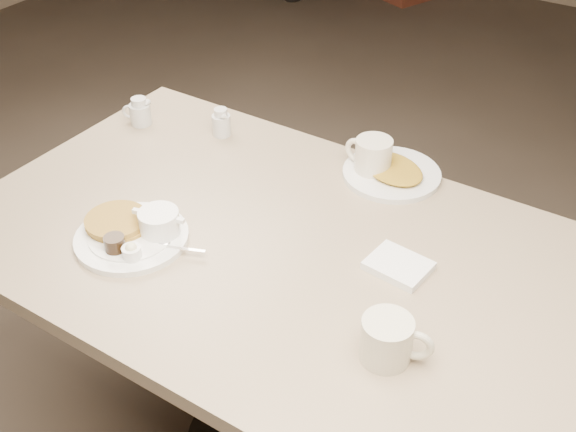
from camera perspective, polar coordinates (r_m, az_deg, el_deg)
The scene contains 8 objects.
diner_table at distance 1.70m, azimuth -0.37°, elevation -6.81°, with size 1.50×0.90×0.75m.
main_plate at distance 1.63m, azimuth -12.23°, elevation -1.17°, with size 0.34×0.31×0.07m.
coffee_mug_near at distance 1.33m, azimuth 8.08°, elevation -9.80°, with size 0.15×0.12×0.09m.
napkin at distance 1.54m, azimuth 8.87°, elevation -3.97°, with size 0.14×0.11×0.02m.
coffee_mug_far at distance 1.81m, azimuth 6.77°, elevation 4.73°, with size 0.14×0.10×0.10m.
creamer_left at distance 2.07m, azimuth -11.83°, elevation 8.17°, with size 0.08×0.06×0.08m.
creamer_right at distance 1.99m, azimuth -5.39°, elevation 7.46°, with size 0.07×0.06×0.08m.
hash_plate at distance 1.83m, azimuth 8.33°, elevation 3.52°, with size 0.33×0.33×0.04m.
Camera 1 is at (0.68, -1.03, 1.76)m, focal length 44.24 mm.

